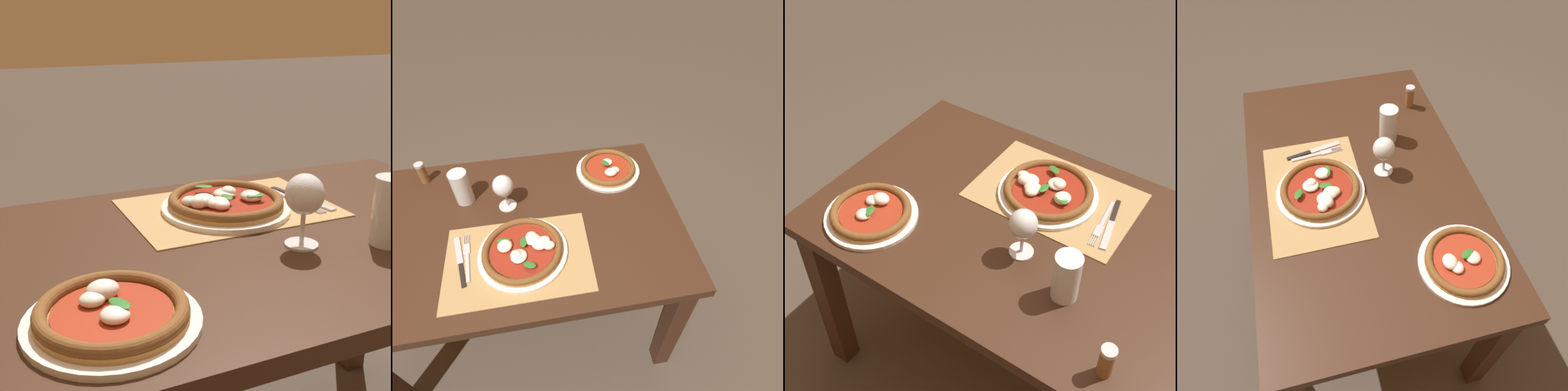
% 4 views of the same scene
% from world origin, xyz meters
% --- Properties ---
extents(dining_table, '(1.28, 0.81, 0.74)m').
position_xyz_m(dining_table, '(0.00, 0.00, 0.63)').
color(dining_table, '#382114').
rests_on(dining_table, ground).
extents(paper_placemat, '(0.50, 0.34, 0.00)m').
position_xyz_m(paper_placemat, '(0.01, -0.17, 0.74)').
color(paper_placemat, '#A88451').
rests_on(paper_placemat, dining_table).
extents(pizza_near, '(0.31, 0.31, 0.05)m').
position_xyz_m(pizza_near, '(0.03, -0.15, 0.76)').
color(pizza_near, silver).
rests_on(pizza_near, paper_placemat).
extents(pizza_far, '(0.28, 0.28, 0.05)m').
position_xyz_m(pizza_far, '(0.42, 0.23, 0.76)').
color(pizza_far, silver).
rests_on(pizza_far, dining_table).
extents(wine_glass, '(0.08, 0.08, 0.16)m').
position_xyz_m(wine_glass, '(-0.02, 0.09, 0.85)').
color(wine_glass, silver).
rests_on(wine_glass, dining_table).
extents(pint_glass, '(0.07, 0.07, 0.15)m').
position_xyz_m(pint_glass, '(-0.19, 0.16, 0.81)').
color(pint_glass, silver).
rests_on(pint_glass, dining_table).
extents(fork, '(0.04, 0.20, 0.00)m').
position_xyz_m(fork, '(-0.16, -0.13, 0.75)').
color(fork, '#B7B7BC').
rests_on(fork, paper_placemat).
extents(knife, '(0.06, 0.21, 0.01)m').
position_xyz_m(knife, '(-0.19, -0.15, 0.75)').
color(knife, black).
rests_on(knife, paper_placemat).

